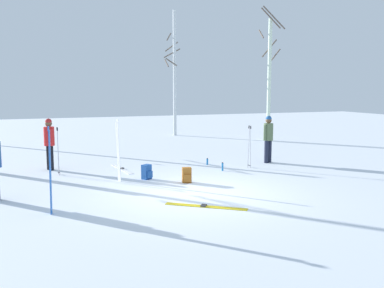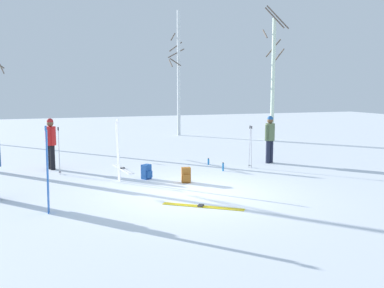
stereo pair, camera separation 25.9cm
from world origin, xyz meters
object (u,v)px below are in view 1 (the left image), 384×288
Objects in this scene: ski_pair_lying_0 at (206,206)px; ski_pair_lying_1 at (122,169)px; backpack_0 at (187,175)px; backpack_1 at (147,172)px; water_bottle_0 at (223,167)px; ski_poles_1 at (58,150)px; person_0 at (268,136)px; birch_tree_2 at (174,72)px; ski_poles_0 at (250,145)px; ski_pair_planted_0 at (50,171)px; birch_tree_3 at (269,75)px; ski_pair_planted_2 at (118,151)px; water_bottle_1 at (207,162)px; person_2 at (49,141)px.

ski_pair_lying_1 is at bearing 99.63° from ski_pair_lying_0.
ski_pair_lying_0 is 3.76× the size of backpack_0.
ski_pair_lying_0 and ski_pair_lying_1 have the same top height.
ski_pair_lying_0 is 3.76× the size of backpack_1.
ski_poles_1 is at bearing 166.29° from water_bottle_0.
person_0 reaches higher than ski_pair_lying_1.
birch_tree_2 is at bearing 79.97° from water_bottle_0.
backpack_0 is 1.00× the size of backpack_1.
backpack_0 is (0.46, 2.54, 0.20)m from ski_pair_lying_0.
ski_poles_0 is at bearing 11.32° from water_bottle_0.
birch_tree_3 reaches higher than ski_pair_planted_0.
ski_pair_planted_2 is at bearing -45.07° from ski_poles_1.
water_bottle_0 is 11.33m from birch_tree_2.
ski_pair_lying_0 is at bearing -80.37° from ski_pair_lying_1.
water_bottle_0 is (2.67, 0.38, -0.08)m from backpack_1.
ski_pair_planted_2 reaches higher than water_bottle_0.
ski_poles_1 is at bearing 146.16° from backpack_1.
water_bottle_1 is (-1.14, 1.00, -0.66)m from ski_poles_0.
ski_poles_0 is (-1.09, -0.61, -0.21)m from person_0.
person_2 reaches higher than water_bottle_1.
person_2 is at bearing 125.45° from ski_pair_planted_2.
ski_pair_lying_1 is 1.86m from backpack_1.
ski_poles_0 is (3.28, 4.00, 0.76)m from ski_pair_lying_0.
water_bottle_0 is 1.20× the size of water_bottle_1.
ski_pair_planted_0 is at bearing -141.90° from water_bottle_1.
ski_pair_planted_0 is 4.35× the size of backpack_1.
ski_pair_lying_1 is 3.03m from water_bottle_1.
person_2 is 5.25m from ski_pair_planted_0.
person_0 is at bearing -9.90° from water_bottle_1.
person_0 is 7.62m from person_2.
backpack_1 is at bearing -148.70° from water_bottle_1.
water_bottle_0 is (3.50, 0.34, -0.77)m from ski_pair_planted_2.
backpack_1 is (0.38, -1.81, 0.20)m from ski_pair_lying_1.
person_0 reaches higher than water_bottle_0.
birch_tree_2 is at bearing 91.90° from person_0.
ski_pair_planted_2 reaches higher than backpack_0.
ski_pair_lying_1 is at bearing 163.79° from ski_poles_0.
person_0 is at bearing 11.68° from ski_pair_planted_2.
ski_pair_lying_0 is 1.11× the size of ski_poles_1.
ski_pair_planted_0 reaches higher than ski_pair_lying_1.
person_0 is 0.94× the size of ski_pair_planted_2.
ski_pair_planted_2 is 1.10× the size of ski_pair_lying_0.
ski_pair_lying_0 is at bearing -113.17° from water_bottle_1.
ski_poles_0 is 0.96× the size of ski_poles_1.
ski_pair_planted_0 is 4.28m from backpack_0.
person_2 is 11.39m from birch_tree_2.
person_0 is 2.50m from water_bottle_0.
ski_pair_lying_1 is (-5.26, 0.60, -0.97)m from person_0.
birch_tree_3 is at bearing 30.71° from ski_pair_lying_1.
ski_pair_lying_1 is at bearing 101.99° from backpack_1.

